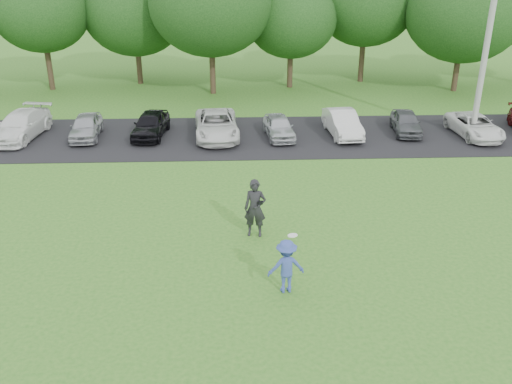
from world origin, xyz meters
TOP-DOWN VIEW (x-y plane):
  - ground at (0.00, 0.00)m, footprint 100.00×100.00m
  - parking_lot at (0.00, 13.00)m, footprint 32.00×6.50m
  - utility_pole at (11.13, 12.46)m, footprint 0.28×0.28m
  - frisbee_player at (0.69, -0.47)m, footprint 1.12×0.77m
  - camera_bystander at (-0.06, 2.85)m, footprint 0.79×0.58m
  - parked_cars at (-0.24, 13.05)m, footprint 30.44×4.92m
  - tree_row at (1.51, 22.76)m, footprint 42.39×9.85m

SIDE VIEW (x-z plane):
  - ground at x=0.00m, z-range 0.00..0.00m
  - parking_lot at x=0.00m, z-range 0.00..0.03m
  - parked_cars at x=-0.24m, z-range -0.02..1.24m
  - frisbee_player at x=0.69m, z-range -0.18..1.81m
  - camera_bystander at x=-0.06m, z-range 0.00..2.01m
  - tree_row at x=1.51m, z-range 0.59..9.23m
  - utility_pole at x=11.13m, z-range 0.00..9.99m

